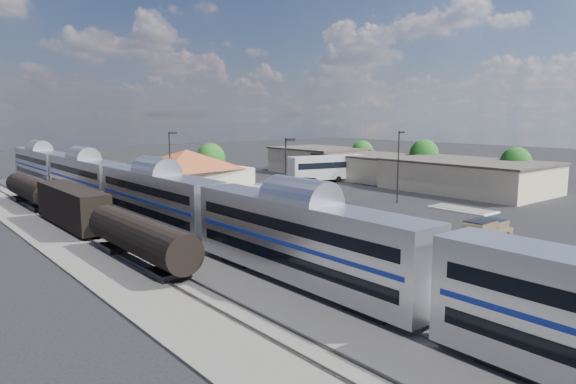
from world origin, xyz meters
TOP-DOWN VIEW (x-y plane):
  - ground at (0.00, 0.00)m, footprint 280.00×280.00m
  - railbed at (-21.00, 8.00)m, footprint 16.00×100.00m
  - platform at (-12.00, 6.00)m, footprint 5.50×92.00m
  - passenger_train at (-18.00, 4.95)m, footprint 3.00×104.00m
  - freight_cars at (-24.00, 11.16)m, footprint 2.80×46.00m
  - station_depot at (-4.56, 24.00)m, footprint 18.35×12.24m
  - buildings_east at (28.00, 14.28)m, footprint 14.40×51.40m
  - traffic_island_south at (4.00, 2.00)m, footprint 3.30×7.50m
  - traffic_island_north at (14.00, -8.00)m, footprint 3.30×7.50m
  - lamp_plat_s at (-10.90, -6.00)m, footprint 1.08×0.25m
  - lamp_plat_n at (-10.90, 16.00)m, footprint 1.08×0.25m
  - lamp_lot at (12.10, 0.00)m, footprint 1.08×0.25m
  - tree_east_a at (34.00, -4.00)m, footprint 4.56×4.56m
  - tree_east_b at (34.00, 12.00)m, footprint 4.94×4.94m
  - tree_east_c at (34.00, 26.00)m, footprint 4.41×4.41m
  - tree_depot at (3.00, 30.00)m, footprint 4.71×4.71m
  - pickup_truck at (2.27, -17.63)m, footprint 5.64×2.20m
  - suv at (0.62, -1.97)m, footprint 5.60×3.04m
  - coach_bus at (19.69, 20.68)m, footprint 13.72×5.99m
  - person_a at (-11.19, -15.37)m, footprint 0.61×0.74m
  - person_b at (-12.26, 3.07)m, footprint 0.88×0.97m
  - parked_car_a at (-3.55, 17.22)m, footprint 4.58×3.21m
  - parked_car_b at (-0.35, 17.52)m, footprint 4.53×3.06m
  - parked_car_c at (2.85, 17.22)m, footprint 5.39×3.85m
  - parked_car_d at (6.05, 17.52)m, footprint 5.97×4.28m
  - parked_car_e at (9.25, 17.22)m, footprint 4.70×3.13m
  - parked_car_f at (12.45, 17.52)m, footprint 4.78×3.03m

SIDE VIEW (x-z plane):
  - ground at x=0.00m, z-range 0.00..0.00m
  - railbed at x=-21.00m, z-range 0.00..0.12m
  - platform at x=-12.00m, z-range 0.00..0.18m
  - traffic_island_south at x=4.00m, z-range 0.00..0.21m
  - traffic_island_north at x=14.00m, z-range 0.00..0.21m
  - parked_car_b at x=-0.35m, z-range 0.00..1.41m
  - parked_car_a at x=-3.55m, z-range 0.00..1.45m
  - parked_car_c at x=2.85m, z-range 0.00..1.45m
  - parked_car_f at x=12.45m, z-range 0.00..1.49m
  - parked_car_e at x=9.25m, z-range 0.00..1.49m
  - suv at x=0.62m, z-range 0.00..1.49m
  - parked_car_d at x=6.05m, z-range 0.00..1.51m
  - pickup_truck at x=2.27m, z-range -0.05..1.89m
  - person_b at x=-12.26m, z-range 0.18..1.80m
  - person_a at x=-11.19m, z-range 0.18..1.93m
  - freight_cars at x=-24.00m, z-range -0.07..3.93m
  - buildings_east at x=28.00m, z-range -0.13..4.67m
  - coach_bus at x=19.69m, z-range 0.33..4.63m
  - passenger_train at x=-18.00m, z-range 0.09..5.64m
  - station_depot at x=-4.56m, z-range 0.03..6.23m
  - tree_east_c at x=34.00m, z-range 0.66..6.87m
  - tree_east_a at x=34.00m, z-range 0.68..7.10m
  - tree_depot at x=3.00m, z-range 0.71..7.34m
  - tree_east_b at x=34.00m, z-range 0.74..7.70m
  - lamp_plat_s at x=-10.90m, z-range 0.84..9.84m
  - lamp_plat_n at x=-10.90m, z-range 0.84..9.84m
  - lamp_lot at x=12.10m, z-range 0.84..9.84m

